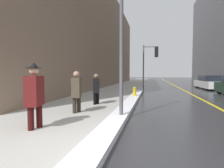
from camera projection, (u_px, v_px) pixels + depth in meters
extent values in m
plane|color=#2D2D30|center=(85.00, 152.00, 3.25)|extent=(160.00, 160.00, 0.00)
cube|color=#B2AFA8|center=(121.00, 88.00, 18.29)|extent=(4.00, 80.00, 0.01)
cube|color=gold|center=(182.00, 89.00, 16.94)|extent=(0.16, 80.00, 0.00)
cube|color=white|center=(131.00, 102.00, 8.69)|extent=(0.58, 13.26, 0.15)
cube|color=#846B56|center=(91.00, 39.00, 23.92)|extent=(6.00, 36.00, 12.48)
cylinder|color=#515156|center=(121.00, 49.00, 5.49)|extent=(0.12, 0.12, 4.51)
cylinder|color=#515156|center=(143.00, 68.00, 15.29)|extent=(0.11, 0.11, 3.98)
cylinder|color=#515156|center=(150.00, 47.00, 15.11)|extent=(1.10, 0.16, 0.07)
cube|color=black|center=(156.00, 52.00, 15.05)|extent=(0.32, 0.22, 0.90)
sphere|color=red|center=(156.00, 49.00, 15.16)|extent=(0.19, 0.19, 0.19)
sphere|color=orange|center=(156.00, 52.00, 15.17)|extent=(0.19, 0.19, 0.19)
sphere|color=green|center=(156.00, 55.00, 15.19)|extent=(0.19, 0.19, 0.19)
cylinder|color=#340C0C|center=(39.00, 111.00, 4.72)|extent=(0.16, 0.16, 0.90)
cylinder|color=#340C0C|center=(31.00, 113.00, 4.47)|extent=(0.16, 0.16, 0.90)
cube|color=#561414|center=(34.00, 91.00, 4.56)|extent=(0.44, 0.60, 0.78)
sphere|color=tan|center=(34.00, 70.00, 4.53)|extent=(0.24, 0.24, 0.24)
cylinder|color=black|center=(34.00, 68.00, 4.53)|extent=(0.38, 0.38, 0.01)
cone|color=black|center=(34.00, 65.00, 4.53)|extent=(0.23, 0.23, 0.15)
cube|color=black|center=(40.00, 95.00, 4.94)|extent=(0.15, 0.24, 0.28)
cylinder|color=#2A241B|center=(79.00, 101.00, 6.67)|extent=(0.15, 0.15, 0.84)
cylinder|color=#2A241B|center=(74.00, 102.00, 6.44)|extent=(0.15, 0.15, 0.84)
cube|color=#473D2D|center=(77.00, 87.00, 6.53)|extent=(0.41, 0.56, 0.73)
sphere|color=tan|center=(76.00, 74.00, 6.50)|extent=(0.23, 0.23, 0.23)
cylinder|color=black|center=(98.00, 96.00, 8.49)|extent=(0.14, 0.14, 0.79)
cylinder|color=black|center=(95.00, 97.00, 8.27)|extent=(0.14, 0.14, 0.79)
cube|color=black|center=(96.00, 86.00, 8.35)|extent=(0.38, 0.53, 0.69)
sphere|color=#8C664C|center=(96.00, 76.00, 8.32)|extent=(0.21, 0.21, 0.21)
cylinder|color=black|center=(219.00, 89.00, 13.00)|extent=(0.22, 0.67, 0.67)
cube|color=silver|center=(210.00, 84.00, 17.10)|extent=(2.02, 4.85, 0.63)
cube|color=black|center=(211.00, 78.00, 16.95)|extent=(1.79, 2.55, 0.55)
cylinder|color=black|center=(197.00, 84.00, 18.71)|extent=(0.26, 0.72, 0.71)
cylinder|color=black|center=(213.00, 85.00, 18.41)|extent=(0.26, 0.72, 0.71)
cylinder|color=black|center=(207.00, 86.00, 15.80)|extent=(0.26, 0.72, 0.71)
cylinder|color=gold|center=(135.00, 94.00, 10.44)|extent=(0.20, 0.20, 0.55)
sphere|color=gold|center=(135.00, 88.00, 10.42)|extent=(0.18, 0.18, 0.18)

